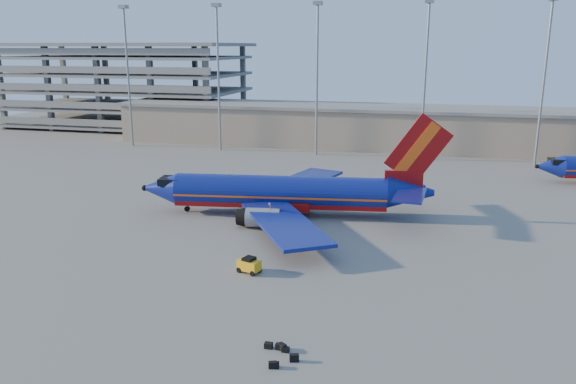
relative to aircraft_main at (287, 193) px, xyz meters
name	(u,v)px	position (x,y,z in m)	size (l,w,h in m)	color
ground	(278,227)	(0.15, -5.06, -2.78)	(220.00, 220.00, 0.00)	slate
terminal_building	(399,127)	(10.15, 52.94, 1.53)	(122.00, 16.00, 8.50)	#9C896C
parking_garage	(126,81)	(-61.85, 68.99, 8.95)	(62.00, 32.00, 21.40)	slate
light_mast_row	(370,63)	(5.15, 40.94, 14.77)	(101.60, 1.60, 28.65)	gray
aircraft_main	(287,193)	(0.00, 0.00, 0.00)	(38.33, 36.62, 13.02)	navy
baggage_tug	(249,265)	(1.24, -19.00, -2.00)	(2.38, 1.86, 1.50)	#F5AB15
luggage_pile	(280,353)	(7.92, -32.48, -2.56)	(2.80, 2.86, 0.53)	black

